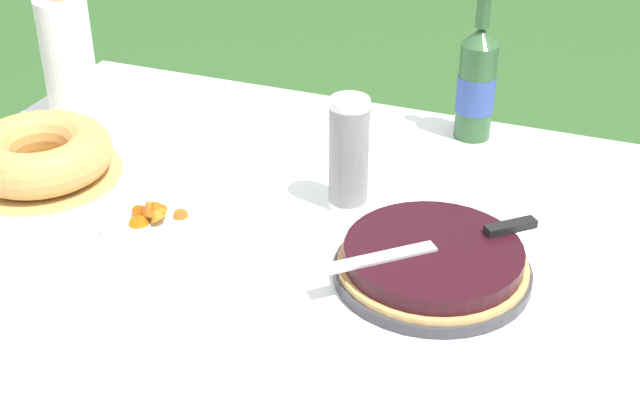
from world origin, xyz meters
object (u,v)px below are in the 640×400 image
at_px(cider_bottle_green, 477,83).
at_px(paper_towel_roll, 68,60).
at_px(cup_stack, 349,154).
at_px(snack_plate_left, 154,218).
at_px(serving_knife, 450,241).
at_px(berry_tart, 433,263).
at_px(bundt_cake, 40,155).

xyz_separation_m(cider_bottle_green, paper_towel_roll, (-0.84, -0.22, 0.01)).
height_order(cup_stack, cider_bottle_green, cider_bottle_green).
xyz_separation_m(snack_plate_left, paper_towel_roll, (-0.39, 0.33, 0.12)).
xyz_separation_m(serving_knife, snack_plate_left, (-0.52, -0.04, -0.05)).
height_order(cider_bottle_green, paper_towel_roll, cider_bottle_green).
xyz_separation_m(berry_tart, bundt_cake, (-0.79, 0.06, 0.02)).
bearing_deg(bundt_cake, cup_stack, 10.33).
bearing_deg(cider_bottle_green, paper_towel_roll, -165.58).
xyz_separation_m(cup_stack, cider_bottle_green, (0.15, 0.36, 0.01)).
bearing_deg(cup_stack, snack_plate_left, -148.19).
xyz_separation_m(berry_tart, paper_towel_roll, (-0.89, 0.31, 0.11)).
bearing_deg(paper_towel_roll, snack_plate_left, -40.47).
xyz_separation_m(berry_tart, cup_stack, (-0.20, 0.16, 0.08)).
bearing_deg(berry_tart, snack_plate_left, -177.60).
distance_m(cup_stack, paper_towel_roll, 0.71).
height_order(serving_knife, paper_towel_roll, paper_towel_roll).
height_order(berry_tart, paper_towel_roll, paper_towel_roll).
height_order(berry_tart, serving_knife, serving_knife).
bearing_deg(serving_knife, snack_plate_left, -37.47).
bearing_deg(cider_bottle_green, cup_stack, -112.40).
bearing_deg(cup_stack, berry_tart, -39.12).
relative_size(serving_knife, paper_towel_roll, 1.11).
bearing_deg(bundt_cake, cider_bottle_green, 32.44).
bearing_deg(serving_knife, cup_stack, -74.80).
relative_size(serving_knife, cider_bottle_green, 0.92).
height_order(serving_knife, cider_bottle_green, cider_bottle_green).
xyz_separation_m(cider_bottle_green, snack_plate_left, (-0.45, -0.55, -0.11)).
xyz_separation_m(bundt_cake, snack_plate_left, (0.29, -0.08, -0.03)).
bearing_deg(snack_plate_left, cider_bottle_green, 50.72).
xyz_separation_m(berry_tart, serving_knife, (0.02, 0.02, 0.04)).
bearing_deg(paper_towel_roll, bundt_cake, -69.00).
bearing_deg(paper_towel_roll, cup_stack, -12.08).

